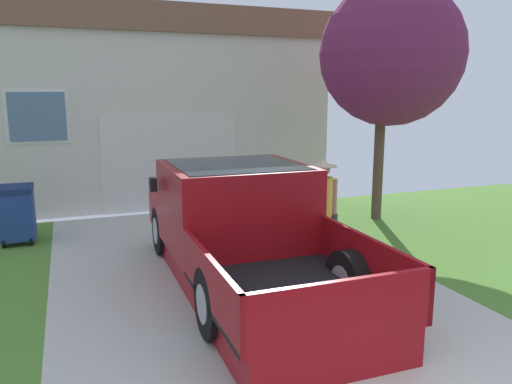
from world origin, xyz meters
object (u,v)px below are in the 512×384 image
wheeled_trash_bin (16,212)px  front_yard_tree (390,51)px  house_with_garage (119,106)px  pickup_truck (240,228)px  handbag (325,267)px  person_with_hat (322,207)px

wheeled_trash_bin → front_yard_tree: bearing=-8.4°
house_with_garage → front_yard_tree: size_ratio=2.09×
house_with_garage → front_yard_tree: 7.31m
front_yard_tree → wheeled_trash_bin: front_yard_tree is taller
pickup_truck → handbag: (1.21, -0.37, -0.62)m
handbag → house_with_garage: bearing=105.1°
front_yard_tree → wheeled_trash_bin: bearing=171.6°
handbag → wheeled_trash_bin: (-4.40, 3.40, 0.45)m
handbag → house_with_garage: (-2.10, 7.80, 2.21)m
person_with_hat → house_with_garage: house_with_garage is taller
pickup_truck → person_with_hat: person_with_hat is taller
house_with_garage → front_yard_tree: (4.74, -5.44, 1.15)m
person_with_hat → handbag: 0.90m
front_yard_tree → handbag: bearing=-138.3°
wheeled_trash_bin → person_with_hat: bearing=-35.2°
person_with_hat → house_with_garage: 7.97m
pickup_truck → front_yard_tree: (3.86, 1.98, 2.74)m
pickup_truck → front_yard_tree: front_yard_tree is taller
person_with_hat → wheeled_trash_bin: bearing=-18.4°
pickup_truck → person_with_hat: (1.28, -0.13, 0.24)m
front_yard_tree → wheeled_trash_bin: 7.70m
house_with_garage → person_with_hat: bearing=-74.0°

